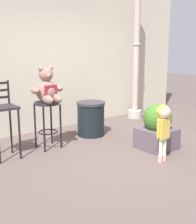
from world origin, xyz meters
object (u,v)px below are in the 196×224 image
object	(u,v)px
child_walking	(163,121)
bar_chair_empty	(3,113)
lamppost	(136,67)
planter_with_shrub	(157,128)
trash_bin	(91,119)
bar_stool_with_teddy	(47,115)
teddy_bear	(47,89)

from	to	relation	value
child_walking	bar_chair_empty	size ratio (longest dim) A/B	0.73
lamppost	bar_chair_empty	size ratio (longest dim) A/B	2.51
child_walking	planter_with_shrub	size ratio (longest dim) A/B	1.14
bar_chair_empty	planter_with_shrub	world-z (taller)	bar_chair_empty
lamppost	bar_chair_empty	bearing A→B (deg)	-169.52
trash_bin	planter_with_shrub	size ratio (longest dim) A/B	0.85
bar_stool_with_teddy	bar_chair_empty	bearing A→B (deg)	-179.71
child_walking	trash_bin	world-z (taller)	child_walking
teddy_bear	child_walking	size ratio (longest dim) A/B	0.69
child_walking	lamppost	distance (m)	2.92
teddy_bear	lamppost	distance (m)	2.85
trash_bin	planter_with_shrub	xyz separation A→B (m)	(0.42, -1.33, 0.02)
bar_stool_with_teddy	trash_bin	size ratio (longest dim) A/B	1.22
teddy_bear	trash_bin	world-z (taller)	teddy_bear
bar_stool_with_teddy	planter_with_shrub	world-z (taller)	bar_stool_with_teddy
bar_stool_with_teddy	teddy_bear	bearing A→B (deg)	-90.00
teddy_bear	planter_with_shrub	bearing A→B (deg)	-38.75
teddy_bear	lamppost	world-z (taller)	lamppost
lamppost	planter_with_shrub	world-z (taller)	lamppost
bar_stool_with_teddy	child_walking	bearing A→B (deg)	-57.22
child_walking	lamppost	xyz separation A→B (m)	(1.71, 2.30, 0.58)
bar_stool_with_teddy	lamppost	size ratio (longest dim) A/B	0.27
child_walking	trash_bin	bearing A→B (deg)	-53.58
teddy_bear	bar_chair_empty	xyz separation A→B (m)	(-0.78, 0.02, -0.32)
bar_chair_empty	bar_stool_with_teddy	bearing A→B (deg)	0.29
bar_chair_empty	planter_with_shrub	bearing A→B (deg)	-28.11
bar_stool_with_teddy	trash_bin	bearing A→B (deg)	7.63
lamppost	bar_stool_with_teddy	bearing A→B (deg)	-166.75
teddy_bear	bar_stool_with_teddy	bearing A→B (deg)	90.00
bar_stool_with_teddy	child_walking	distance (m)	1.96
planter_with_shrub	trash_bin	bearing A→B (deg)	107.44
planter_with_shrub	teddy_bear	bearing A→B (deg)	141.25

